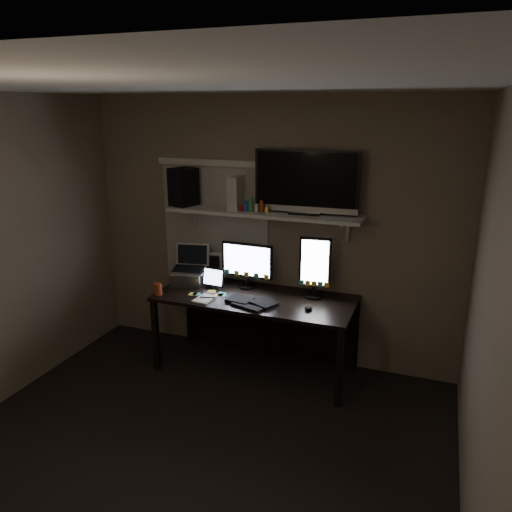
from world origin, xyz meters
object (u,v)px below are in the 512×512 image
at_px(mouse, 308,308).
at_px(laptop, 188,266).
at_px(monitor_portrait, 315,267).
at_px(game_console, 236,193).
at_px(tablet, 214,278).
at_px(desk, 259,310).
at_px(cup, 158,289).
at_px(tv, 307,183).
at_px(keyboard, 252,302).
at_px(monitor_landscape, 247,265).
at_px(speaker, 184,187).

xyz_separation_m(mouse, laptop, (-1.26, 0.21, 0.17)).
relative_size(monitor_portrait, game_console, 1.87).
relative_size(monitor_portrait, tablet, 2.45).
height_order(desk, cup, cup).
distance_m(cup, tv, 1.65).
relative_size(keyboard, mouse, 4.55).
height_order(cup, tv, tv).
relative_size(monitor_landscape, monitor_portrait, 0.89).
height_order(cup, game_console, game_console).
relative_size(monitor_landscape, cup, 4.66).
bearing_deg(tablet, desk, 11.34).
height_order(monitor_portrait, tablet, monitor_portrait).
relative_size(cup, game_console, 0.36).
bearing_deg(cup, desk, 24.17).
bearing_deg(game_console, mouse, -28.77).
relative_size(keyboard, tablet, 1.95).
bearing_deg(keyboard, mouse, 20.52).
height_order(monitor_landscape, tv, tv).
xyz_separation_m(desk, speaker, (-0.80, 0.09, 1.10)).
relative_size(keyboard, tv, 0.49).
relative_size(tablet, game_console, 0.77).
xyz_separation_m(cup, speaker, (0.05, 0.47, 0.87)).
height_order(keyboard, game_console, game_console).
height_order(tv, game_console, tv).
bearing_deg(monitor_landscape, speaker, -178.92).
relative_size(mouse, tv, 0.11).
distance_m(keyboard, tv, 1.14).
xyz_separation_m(monitor_landscape, cup, (-0.70, -0.46, -0.17)).
distance_m(monitor_portrait, tablet, 0.97).
bearing_deg(speaker, keyboard, -6.51).
relative_size(mouse, laptop, 0.27).
distance_m(tablet, laptop, 0.29).
height_order(tablet, tv, tv).
distance_m(cup, speaker, 0.99).
xyz_separation_m(mouse, tablet, (-0.98, 0.20, 0.08)).
height_order(desk, keyboard, keyboard).
height_order(laptop, speaker, speaker).
bearing_deg(mouse, game_console, 149.43).
bearing_deg(tv, laptop, -174.32).
bearing_deg(tablet, speaker, 163.71).
height_order(monitor_portrait, keyboard, monitor_portrait).
bearing_deg(tv, desk, -165.94).
bearing_deg(game_console, monitor_landscape, -15.14).
distance_m(mouse, cup, 1.39).
bearing_deg(monitor_portrait, cup, -167.10).
bearing_deg(monitor_landscape, cup, -144.89).
bearing_deg(cup, speaker, 83.65).
distance_m(desk, tablet, 0.53).
bearing_deg(monitor_portrait, keyboard, -150.13).
height_order(tablet, laptop, laptop).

